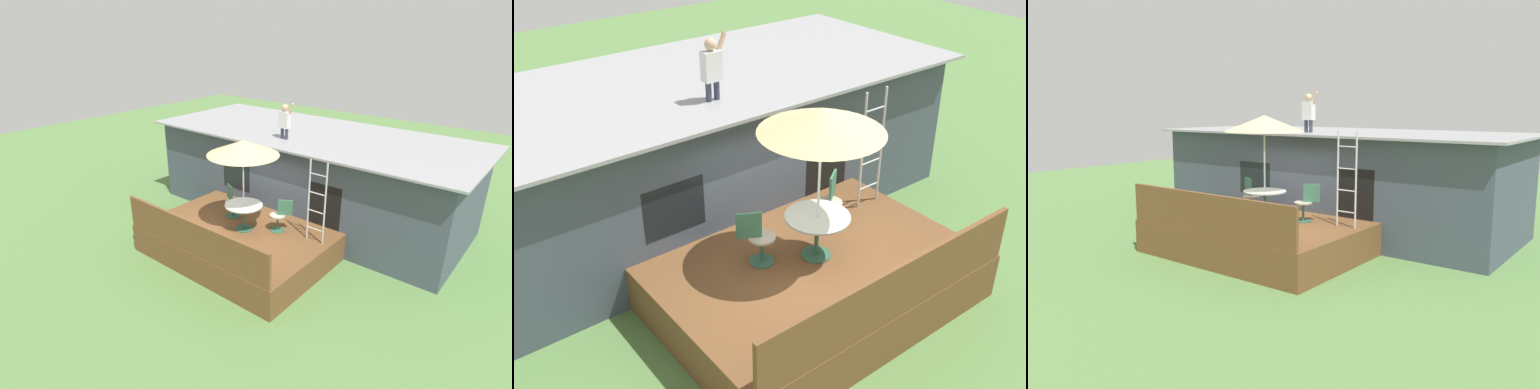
# 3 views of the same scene
# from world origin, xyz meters

# --- Properties ---
(ground_plane) EXTENTS (40.00, 40.00, 0.00)m
(ground_plane) POSITION_xyz_m (0.00, 0.00, 0.00)
(ground_plane) COLOR #567F42
(house) EXTENTS (10.50, 4.50, 2.84)m
(house) POSITION_xyz_m (0.00, 3.60, 1.42)
(house) COLOR #424C5B
(house) RESTS_ON ground
(deck) EXTENTS (4.95, 3.57, 0.80)m
(deck) POSITION_xyz_m (0.00, 0.00, 0.40)
(deck) COLOR brown
(deck) RESTS_ON ground
(deck_railing) EXTENTS (4.85, 0.08, 0.90)m
(deck_railing) POSITION_xyz_m (0.00, -1.74, 1.25)
(deck_railing) COLOR brown
(deck_railing) RESTS_ON deck
(patio_table) EXTENTS (1.04, 1.04, 0.74)m
(patio_table) POSITION_xyz_m (0.13, 0.06, 1.39)
(patio_table) COLOR #33664C
(patio_table) RESTS_ON deck
(patio_umbrella) EXTENTS (1.90, 1.90, 2.54)m
(patio_umbrella) POSITION_xyz_m (0.13, 0.06, 3.15)
(patio_umbrella) COLOR silver
(patio_umbrella) RESTS_ON deck
(step_ladder) EXTENTS (0.52, 0.04, 2.20)m
(step_ladder) POSITION_xyz_m (2.00, 0.73, 1.90)
(step_ladder) COLOR silver
(step_ladder) RESTS_ON deck
(person_figure) EXTENTS (0.47, 0.20, 1.11)m
(person_figure) POSITION_xyz_m (-0.21, 2.37, 3.45)
(person_figure) COLOR #33384C
(person_figure) RESTS_ON house
(patio_chair_left) EXTENTS (0.59, 0.44, 0.92)m
(patio_chair_left) POSITION_xyz_m (-0.72, 0.49, 1.26)
(patio_chair_left) COLOR #33664C
(patio_chair_left) RESTS_ON deck
(patio_chair_right) EXTENTS (0.56, 0.46, 0.92)m
(patio_chair_right) POSITION_xyz_m (0.95, 0.63, 1.26)
(patio_chair_right) COLOR #33664C
(patio_chair_right) RESTS_ON deck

